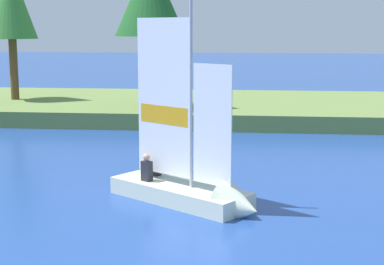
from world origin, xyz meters
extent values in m
cube|color=olive|center=(0.00, 24.37, 0.38)|extent=(80.00, 10.84, 0.77)
cylinder|color=brown|center=(-10.77, 23.70, 2.39)|extent=(0.43, 0.43, 3.24)
cone|color=#387F33|center=(-10.77, 23.70, 6.04)|extent=(2.69, 2.69, 4.06)
cylinder|color=brown|center=(-2.91, 21.33, 2.48)|extent=(0.25, 0.25, 3.43)
cube|color=silver|center=(0.15, 8.12, 0.23)|extent=(4.11, 3.47, 0.46)
cone|color=silver|center=(1.81, 6.94, 0.23)|extent=(1.54, 1.59, 1.23)
cylinder|color=#B7B7BC|center=(0.48, 7.88, 3.00)|extent=(0.08, 0.08, 5.08)
cube|color=white|center=(-0.31, 8.44, 2.80)|extent=(1.60, 1.15, 4.17)
cube|color=orange|center=(-0.31, 8.44, 2.30)|extent=(1.45, 1.04, 0.50)
cube|color=white|center=(1.07, 7.47, 2.20)|extent=(1.02, 0.74, 3.08)
cylinder|color=#B7B7BC|center=(-0.31, 8.44, 0.68)|extent=(1.62, 1.17, 0.06)
cube|color=#26262D|center=(-0.80, 8.42, 0.74)|extent=(0.34, 0.33, 0.55)
sphere|color=tan|center=(-0.80, 8.42, 1.12)|extent=(0.20, 0.20, 0.20)
cube|color=#26262D|center=(-0.66, 9.06, 0.71)|extent=(0.34, 0.33, 0.49)
sphere|color=tan|center=(-0.66, 9.06, 1.06)|extent=(0.20, 0.20, 0.20)
camera|label=1|loc=(2.13, -7.43, 4.66)|focal=56.27mm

